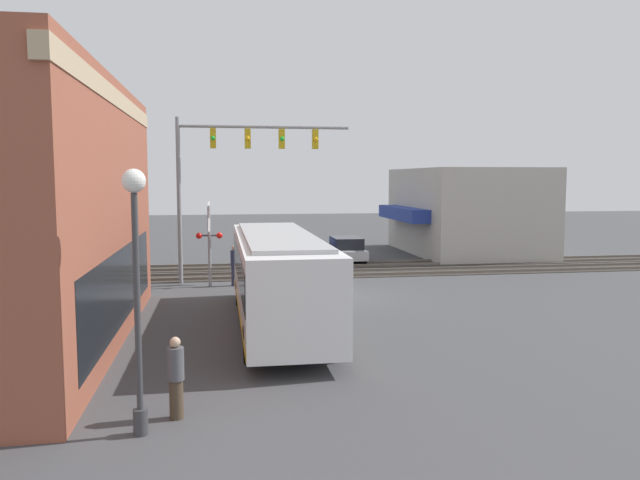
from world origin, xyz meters
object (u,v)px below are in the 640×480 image
Objects in this scene: pedestrian_at_crossing at (234,265)px; crossing_signal at (209,236)px; parked_car_blue at (285,238)px; city_bus at (278,275)px; pedestrian_by_lamp at (176,377)px; parked_car_silver at (346,250)px; streetlamp at (136,279)px.

crossing_signal is at bearing 91.05° from pedestrian_at_crossing.
crossing_signal reaches higher than parked_car_blue.
pedestrian_at_crossing is at bearing 8.75° from city_bus.
crossing_signal is at bearing -1.60° from pedestrian_by_lamp.
pedestrian_by_lamp is at bearing 160.46° from parked_car_silver.
pedestrian_by_lamp is (0.71, -0.62, -2.13)m from streetlamp.
crossing_signal is 10.82m from parked_car_silver.
parked_car_silver is at bearing -41.93° from pedestrian_at_crossing.
parked_car_blue is at bearing 19.80° from parked_car_silver.
city_bus is 2.29× the size of streetlamp.
city_bus is 3.02× the size of crossing_signal.
city_bus is 6.83× the size of pedestrian_by_lamp.
streetlamp is at bearing 169.25° from parked_car_blue.
parked_car_silver is 24.40m from pedestrian_by_lamp.
parked_car_blue is (7.78, 2.80, 0.01)m from parked_car_silver.
city_bus is at bearing -20.00° from pedestrian_by_lamp.
streetlamp is at bearing 157.85° from city_bus.
pedestrian_at_crossing reaches higher than parked_car_blue.
streetlamp is 2.98× the size of pedestrian_by_lamp.
city_bus is at bearing 173.60° from parked_car_blue.
crossing_signal reaches higher than pedestrian_at_crossing.
pedestrian_by_lamp is (-30.77, 5.36, 0.19)m from parked_car_blue.
streetlamp is 16.58m from pedestrian_at_crossing.
streetlamp is 25.38m from parked_car_silver.
pedestrian_by_lamp is 15.68m from pedestrian_at_crossing.
crossing_signal is (8.00, 2.32, 0.60)m from city_bus.
parked_car_silver is (7.40, -7.72, -1.63)m from crossing_signal.
parked_car_silver is 9.93m from pedestrian_at_crossing.
pedestrian_by_lamp is 0.91× the size of pedestrian_at_crossing.
crossing_signal is 2.06× the size of pedestrian_at_crossing.
crossing_signal is at bearing 16.20° from city_bus.
crossing_signal is at bearing -3.70° from streetlamp.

